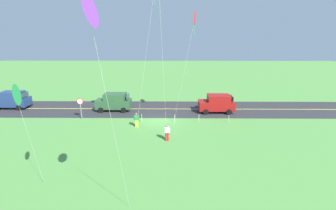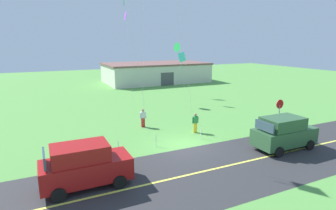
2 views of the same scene
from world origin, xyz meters
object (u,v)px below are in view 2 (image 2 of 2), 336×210
at_px(person_adult_near, 143,117).
at_px(person_adult_companion, 195,122).
at_px(car_parked_west_near, 85,165).
at_px(warehouse_distant, 156,72).
at_px(kite_orange_near, 126,16).
at_px(kite_green_far, 177,48).
at_px(car_suv_foreground, 284,133).
at_px(kite_pink_drift, 182,58).
at_px(stop_sign, 279,109).

bearing_deg(person_adult_near, person_adult_companion, -67.77).
distance_m(car_parked_west_near, warehouse_distant, 38.18).
xyz_separation_m(person_adult_near, kite_orange_near, (2.34, 11.58, 9.31)).
height_order(car_parked_west_near, warehouse_distant, warehouse_distant).
distance_m(kite_green_far, kite_orange_near, 7.18).
bearing_deg(person_adult_near, kite_orange_near, 55.36).
relative_size(car_parked_west_near, kite_orange_near, 0.41).
xyz_separation_m(person_adult_near, warehouse_distant, (11.98, 25.40, 0.89)).
height_order(car_suv_foreground, kite_orange_near, kite_orange_near).
bearing_deg(car_suv_foreground, person_adult_companion, 123.12).
xyz_separation_m(car_suv_foreground, kite_pink_drift, (2.73, 19.75, 4.01)).
bearing_deg(car_parked_west_near, kite_green_far, 50.20).
distance_m(person_adult_companion, kite_orange_near, 17.51).
relative_size(kite_pink_drift, kite_orange_near, 0.55).
bearing_deg(car_parked_west_near, person_adult_near, 53.11).
bearing_deg(warehouse_distant, car_suv_foreground, -98.45).
bearing_deg(kite_green_far, stop_sign, -80.12).
height_order(kite_pink_drift, kite_orange_near, kite_orange_near).
bearing_deg(person_adult_near, kite_green_far, 24.31).
distance_m(car_suv_foreground, kite_green_far, 17.90).
height_order(person_adult_near, kite_pink_drift, kite_pink_drift).
height_order(person_adult_companion, kite_orange_near, kite_orange_near).
xyz_separation_m(person_adult_near, person_adult_companion, (3.27, -3.22, 0.00)).
height_order(car_parked_west_near, stop_sign, stop_sign).
bearing_deg(car_parked_west_near, person_adult_companion, 27.83).
distance_m(stop_sign, kite_orange_near, 20.49).
relative_size(stop_sign, kite_orange_near, 0.24).
relative_size(kite_green_far, kite_pink_drift, 1.20).
xyz_separation_m(person_adult_companion, kite_pink_drift, (6.36, 14.18, 4.30)).
height_order(kite_orange_near, warehouse_distant, kite_orange_near).
height_order(person_adult_companion, kite_pink_drift, kite_pink_drift).
xyz_separation_m(kite_pink_drift, warehouse_distant, (2.35, 14.44, -3.41)).
height_order(car_suv_foreground, car_parked_west_near, same).
relative_size(car_suv_foreground, kite_orange_near, 0.41).
bearing_deg(car_parked_west_near, kite_pink_drift, 50.51).
height_order(person_adult_near, warehouse_distant, warehouse_distant).
bearing_deg(person_adult_near, stop_sign, -52.12).
bearing_deg(kite_orange_near, person_adult_companion, -86.39).
bearing_deg(warehouse_distant, kite_green_far, -104.45).
relative_size(car_suv_foreground, warehouse_distant, 0.24).
bearing_deg(kite_orange_near, stop_sign, -65.95).
distance_m(stop_sign, person_adult_companion, 7.13).
distance_m(car_parked_west_near, person_adult_companion, 10.66).
bearing_deg(person_adult_companion, stop_sign, -6.09).
bearing_deg(car_suv_foreground, warehouse_distant, 81.55).
xyz_separation_m(car_parked_west_near, kite_green_far, (13.72, 16.47, 5.39)).
bearing_deg(kite_green_far, car_parked_west_near, -129.80).
bearing_deg(kite_pink_drift, kite_green_far, -127.49).
bearing_deg(kite_orange_near, car_suv_foreground, -77.37).
bearing_deg(person_adult_near, kite_pink_drift, 25.47).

